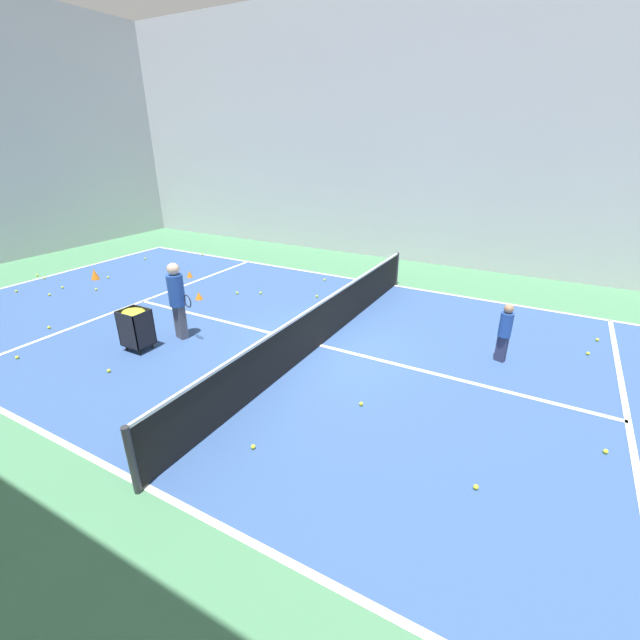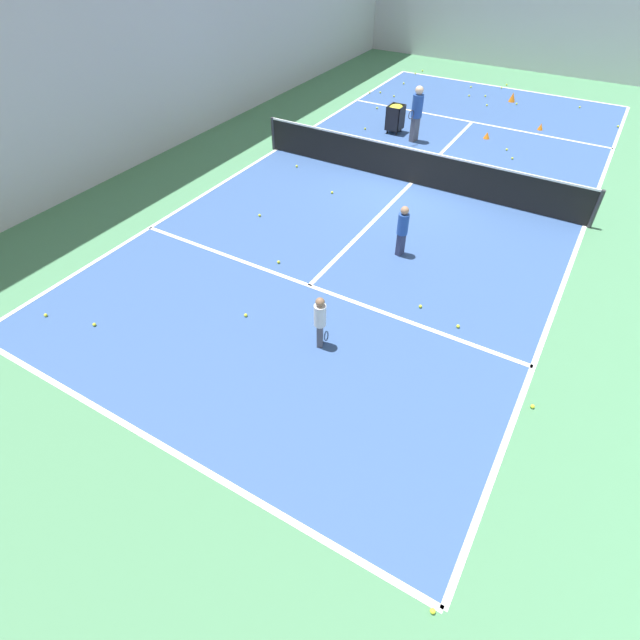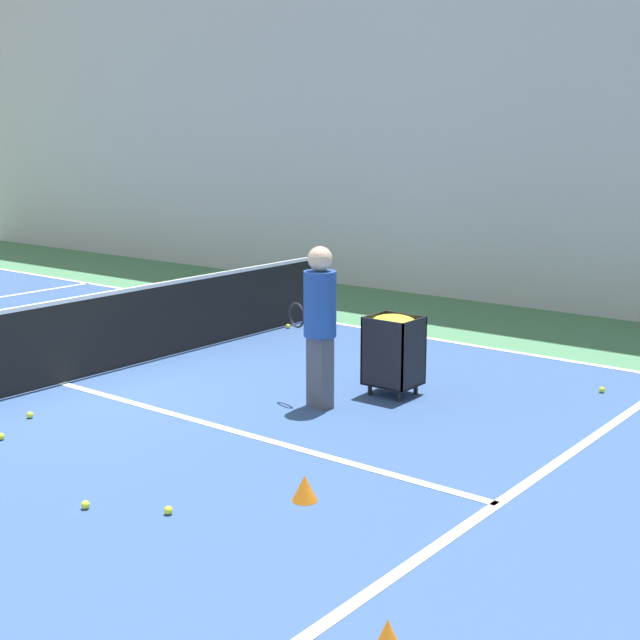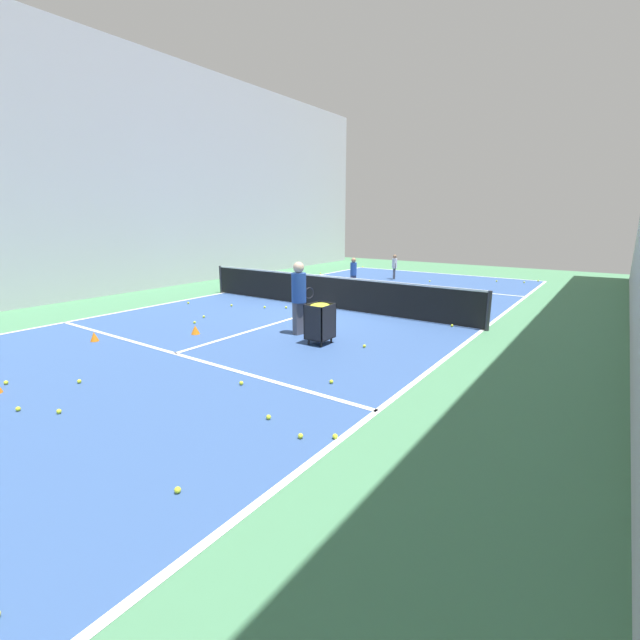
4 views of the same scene
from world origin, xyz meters
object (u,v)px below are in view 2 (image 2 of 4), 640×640
(tennis_net, at_px, (414,166))
(training_cone_0, at_px, (541,127))
(coach_at_net, at_px, (417,110))
(ball_cart, at_px, (396,113))
(child_midcourt, at_px, (403,228))
(player_near_baseline, at_px, (320,318))
(training_cone_1, at_px, (513,97))

(tennis_net, bearing_deg, training_cone_0, 69.59)
(tennis_net, xyz_separation_m, training_cone_0, (2.28, 6.12, -0.41))
(coach_at_net, bearing_deg, ball_cart, -98.18)
(tennis_net, height_order, child_midcourt, child_midcourt)
(player_near_baseline, bearing_deg, ball_cart, -8.05)
(ball_cart, relative_size, training_cone_0, 4.27)
(player_near_baseline, relative_size, training_cone_1, 3.28)
(coach_at_net, bearing_deg, child_midcourt, 34.83)
(player_near_baseline, relative_size, child_midcourt, 0.90)
(player_near_baseline, relative_size, training_cone_0, 5.17)
(coach_at_net, xyz_separation_m, training_cone_1, (1.82, 5.68, -0.83))
(child_midcourt, bearing_deg, player_near_baseline, -165.49)
(player_near_baseline, bearing_deg, training_cone_0, -29.97)
(coach_at_net, bearing_deg, training_cone_0, 147.68)
(coach_at_net, distance_m, child_midcourt, 6.89)
(coach_at_net, distance_m, training_cone_1, 6.02)
(ball_cart, xyz_separation_m, training_cone_0, (4.32, 2.82, -0.53))
(player_near_baseline, bearing_deg, training_cone_1, -23.23)
(tennis_net, bearing_deg, training_cone_1, 85.70)
(child_midcourt, bearing_deg, ball_cart, 40.76)
(training_cone_1, bearing_deg, training_cone_0, -56.83)
(training_cone_1, bearing_deg, child_midcourt, -87.50)
(tennis_net, xyz_separation_m, child_midcourt, (1.18, -3.54, 0.18))
(tennis_net, xyz_separation_m, coach_at_net, (-1.17, 2.93, 0.48))
(coach_at_net, height_order, training_cone_1, coach_at_net)
(player_near_baseline, distance_m, training_cone_1, 15.71)
(training_cone_0, bearing_deg, player_near_baseline, -95.05)
(coach_at_net, xyz_separation_m, ball_cart, (-0.87, 0.37, -0.36))
(tennis_net, relative_size, child_midcourt, 7.88)
(ball_cart, height_order, training_cone_0, ball_cart)
(child_midcourt, bearing_deg, training_cone_1, 18.08)
(tennis_net, xyz_separation_m, player_near_baseline, (1.11, -7.08, 0.11))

